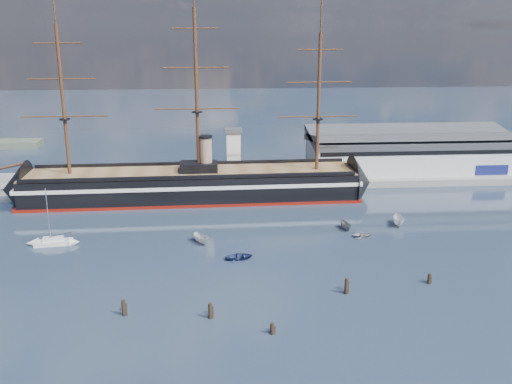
{
  "coord_description": "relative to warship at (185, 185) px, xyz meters",
  "views": [
    {
      "loc": [
        -2.74,
        -89.2,
        45.57
      ],
      "look_at": [
        6.69,
        35.0,
        9.0
      ],
      "focal_mm": 40.0,
      "sensor_mm": 36.0,
      "label": 1
    }
  ],
  "objects": [
    {
      "name": "motorboat_c",
      "position": [
        37.99,
        -27.06,
        -4.04
      ],
      "size": [
        5.75,
        2.82,
        2.2
      ],
      "primitive_type": "imported",
      "rotation": [
        0.0,
        0.0,
        0.15
      ],
      "color": "slate",
      "rests_on": "ground"
    },
    {
      "name": "warehouse",
      "position": [
        68.57,
        20.0,
        3.95
      ],
      "size": [
        63.0,
        21.0,
        11.6
      ],
      "color": "#B7BABC",
      "rests_on": "ground"
    },
    {
      "name": "ground",
      "position": [
        10.57,
        -20.0,
        -4.04
      ],
      "size": [
        600.0,
        600.0,
        0.0
      ],
      "primitive_type": "plane",
      "color": "#242F41",
      "rests_on": "ground"
    },
    {
      "name": "sailboat",
      "position": [
        -27.03,
        -31.6,
        -3.23
      ],
      "size": [
        8.19,
        3.22,
        12.76
      ],
      "rotation": [
        0.0,
        0.0,
        0.11
      ],
      "color": "silver",
      "rests_on": "ground"
    },
    {
      "name": "piling_near_right",
      "position": [
        30.57,
        -59.27,
        -4.04
      ],
      "size": [
        0.64,
        0.64,
        3.63
      ],
      "primitive_type": "cylinder",
      "color": "black",
      "rests_on": "ground"
    },
    {
      "name": "piling_extra",
      "position": [
        6.7,
        -66.29,
        -4.04
      ],
      "size": [
        0.64,
        0.64,
        3.4
      ],
      "primitive_type": "cylinder",
      "color": "black",
      "rests_on": "ground"
    },
    {
      "name": "quay",
      "position": [
        20.57,
        16.0,
        -4.04
      ],
      "size": [
        180.0,
        18.0,
        2.0
      ],
      "primitive_type": "cube",
      "color": "slate",
      "rests_on": "ground"
    },
    {
      "name": "quay_tower",
      "position": [
        13.57,
        13.0,
        5.72
      ],
      "size": [
        5.0,
        5.0,
        15.0
      ],
      "color": "silver",
      "rests_on": "ground"
    },
    {
      "name": "motorboat_a",
      "position": [
        4.7,
        -33.21,
        -4.04
      ],
      "size": [
        6.85,
        5.18,
        2.6
      ],
      "primitive_type": "imported",
      "rotation": [
        0.0,
        0.0,
        0.49
      ],
      "color": "silver",
      "rests_on": "ground"
    },
    {
      "name": "motorboat_f",
      "position": [
        50.94,
        -25.37,
        -4.04
      ],
      "size": [
        7.53,
        3.91,
        2.87
      ],
      "primitive_type": "imported",
      "rotation": [
        0.0,
        0.0,
        -0.19
      ],
      "color": "silver",
      "rests_on": "ground"
    },
    {
      "name": "piling_near_mid",
      "position": [
        16.16,
        -71.88,
        -4.04
      ],
      "size": [
        0.64,
        0.64,
        2.57
      ],
      "primitive_type": "cylinder",
      "color": "black",
      "rests_on": "ground"
    },
    {
      "name": "motorboat_e",
      "position": [
        40.66,
        -31.92,
        -4.04
      ],
      "size": [
        1.25,
        2.68,
        1.21
      ],
      "primitive_type": "imported",
      "rotation": [
        0.0,
        0.0,
        1.65
      ],
      "color": "gray",
      "rests_on": "ground"
    },
    {
      "name": "motorboat_b",
      "position": [
        12.6,
        -42.37,
        -4.04
      ],
      "size": [
        1.92,
        3.66,
        1.63
      ],
      "primitive_type": "imported",
      "rotation": [
        0.0,
        0.0,
        1.72
      ],
      "color": "navy",
      "rests_on": "ground"
    },
    {
      "name": "piling_far_right",
      "position": [
        46.67,
        -56.39,
        -4.04
      ],
      "size": [
        0.64,
        0.64,
        2.69
      ],
      "primitive_type": "cylinder",
      "color": "black",
      "rests_on": "ground"
    },
    {
      "name": "piling_near_left",
      "position": [
        -7.35,
        -64.25,
        -4.04
      ],
      "size": [
        0.64,
        0.64,
        3.47
      ],
      "primitive_type": "cylinder",
      "color": "black",
      "rests_on": "ground"
    },
    {
      "name": "warship",
      "position": [
        0.0,
        0.0,
        0.0
      ],
      "size": [
        113.04,
        18.08,
        53.94
      ],
      "rotation": [
        0.0,
        0.0,
        0.02
      ],
      "color": "black",
      "rests_on": "ground"
    }
  ]
}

